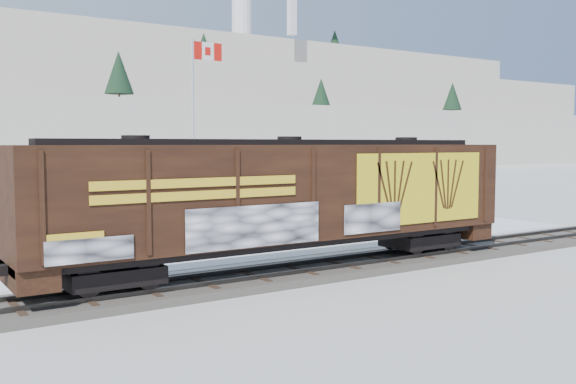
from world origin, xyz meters
TOP-DOWN VIEW (x-y plane):
  - ground at (0.00, 0.00)m, footprint 500.00×500.00m
  - rail_track at (0.00, 0.00)m, footprint 50.00×3.40m
  - parking_strip at (0.00, 7.50)m, footprint 40.00×8.00m
  - hopper_railcar at (-2.33, -0.01)m, footprint 19.68×3.06m
  - flagpole at (0.13, 13.32)m, footprint 2.30×0.90m
  - car_silver at (-10.33, 7.67)m, footprint 4.13×1.90m
  - car_white at (3.27, 7.90)m, footprint 4.52×2.89m
  - car_dark at (6.81, 8.16)m, footprint 5.20×3.47m

SIDE VIEW (x-z plane):
  - ground at x=0.00m, z-range 0.00..0.00m
  - parking_strip at x=0.00m, z-range 0.00..0.03m
  - rail_track at x=0.00m, z-range -0.07..0.36m
  - car_silver at x=-10.33m, z-range 0.03..1.40m
  - car_dark at x=6.81m, z-range 0.03..1.43m
  - car_white at x=3.27m, z-range 0.03..1.44m
  - hopper_railcar at x=-2.33m, z-range 0.70..5.45m
  - flagpole at x=0.13m, z-range -1.47..9.46m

